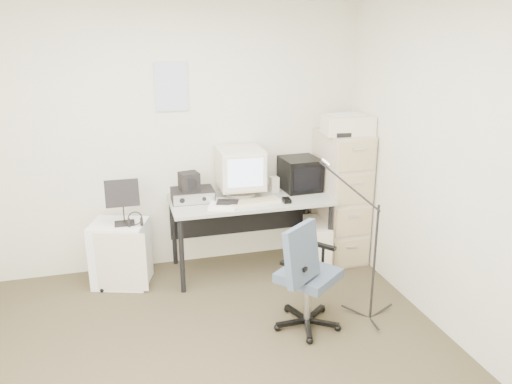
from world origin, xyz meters
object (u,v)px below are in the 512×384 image
object	(u,v)px
filing_cabinet	(341,197)
office_chair	(308,273)
desk	(250,234)
side_cart	(121,253)

from	to	relation	value
filing_cabinet	office_chair	world-z (taller)	filing_cabinet
filing_cabinet	desk	size ratio (longest dim) A/B	0.87
desk	office_chair	bearing A→B (deg)	-81.19
filing_cabinet	side_cart	world-z (taller)	filing_cabinet
desk	office_chair	xyz separation A→B (m)	(0.17, -1.10, 0.09)
desk	side_cart	distance (m)	1.22
side_cart	filing_cabinet	bearing A→B (deg)	18.24
filing_cabinet	side_cart	xyz separation A→B (m)	(-2.17, -0.00, -0.35)
office_chair	filing_cabinet	bearing A→B (deg)	17.44
filing_cabinet	office_chair	xyz separation A→B (m)	(-0.78, -1.13, -0.19)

